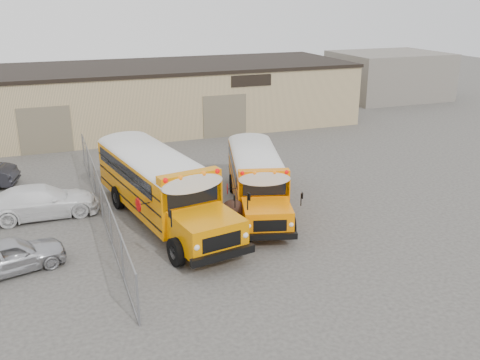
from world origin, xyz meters
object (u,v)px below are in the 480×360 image
object	(u,v)px
school_bus_right	(246,144)
car_silver	(9,255)
school_bus_left	(113,147)
tarp_bundle	(233,216)
car_white	(41,201)

from	to	relation	value
school_bus_right	car_silver	distance (m)	14.96
school_bus_left	tarp_bundle	size ratio (longest dim) A/B	7.40
school_bus_right	car_silver	size ratio (longest dim) A/B	2.35
school_bus_left	school_bus_right	distance (m)	7.42
school_bus_right	car_silver	world-z (taller)	school_bus_right
school_bus_left	tarp_bundle	xyz separation A→B (m)	(3.66, -8.94, -1.05)
tarp_bundle	school_bus_right	bearing A→B (deg)	65.10
car_silver	car_white	xyz separation A→B (m)	(1.22, 5.10, 0.06)
car_silver	school_bus_left	bearing A→B (deg)	-42.97
tarp_bundle	car_white	size ratio (longest dim) A/B	0.29
school_bus_left	school_bus_right	xyz separation A→B (m)	(7.34, -1.02, -0.28)
tarp_bundle	school_bus_left	bearing A→B (deg)	112.27
school_bus_left	school_bus_right	world-z (taller)	school_bus_left
car_silver	school_bus_right	bearing A→B (deg)	-70.61
school_bus_left	car_white	bearing A→B (deg)	-132.60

